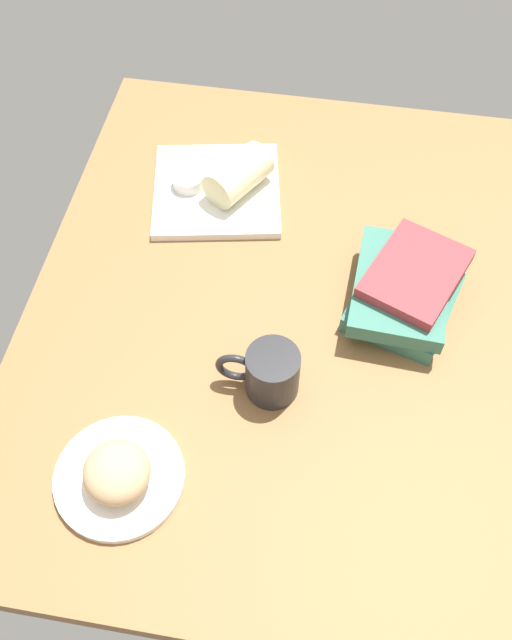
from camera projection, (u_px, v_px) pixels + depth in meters
dining_table at (291, 311)px, 121.90cm from camera, size 110.00×90.00×4.00cm
round_plate at (120, 477)px, 102.00cm from camera, size 19.11×19.11×1.40cm
scone_pastry at (117, 472)px, 98.44cm from camera, size 12.73×12.58×6.22cm
square_plate at (217, 190)px, 134.35cm from camera, size 27.88×27.88×1.60cm
sauce_cup at (188, 180)px, 132.87cm from camera, size 5.92×5.92×2.51cm
breakfast_wrap at (238, 175)px, 130.49cm from camera, size 14.37×12.61×7.17cm
book_stack at (405, 290)px, 116.66cm from camera, size 23.60×20.77×8.74cm
coffee_mug at (270, 372)px, 107.39cm from camera, size 8.40×13.19×9.00cm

